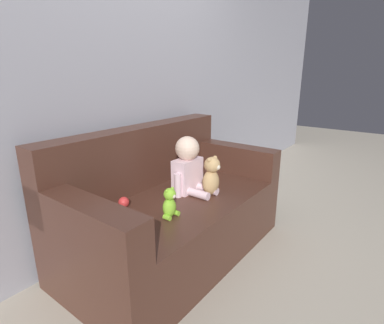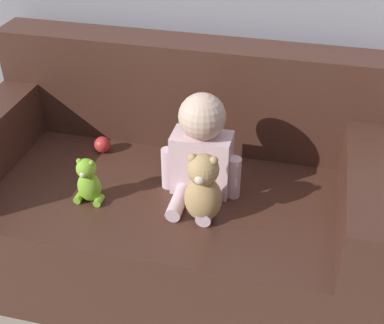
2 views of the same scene
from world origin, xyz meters
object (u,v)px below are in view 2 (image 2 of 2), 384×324
at_px(person_baby, 201,149).
at_px(couch, 173,199).
at_px(teddy_bear_brown, 203,189).
at_px(plush_toy_side, 88,182).
at_px(toy_ball, 102,145).

bearing_deg(person_baby, couch, 154.18).
distance_m(teddy_bear_brown, plush_toy_side, 0.44).
bearing_deg(toy_ball, couch, -16.59).
relative_size(person_baby, teddy_bear_brown, 1.45).
xyz_separation_m(couch, person_baby, (0.13, -0.06, 0.31)).
xyz_separation_m(couch, plush_toy_side, (-0.26, -0.22, 0.21)).
relative_size(couch, plush_toy_side, 8.74).
height_order(person_baby, plush_toy_side, person_baby).
bearing_deg(couch, teddy_bear_brown, -52.42).
bearing_deg(couch, person_baby, -25.82).
bearing_deg(person_baby, teddy_bear_brown, -74.87).
xyz_separation_m(plush_toy_side, toy_ball, (-0.08, 0.32, -0.05)).
distance_m(person_baby, toy_ball, 0.52).
xyz_separation_m(person_baby, teddy_bear_brown, (0.05, -0.17, -0.05)).
height_order(person_baby, toy_ball, person_baby).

